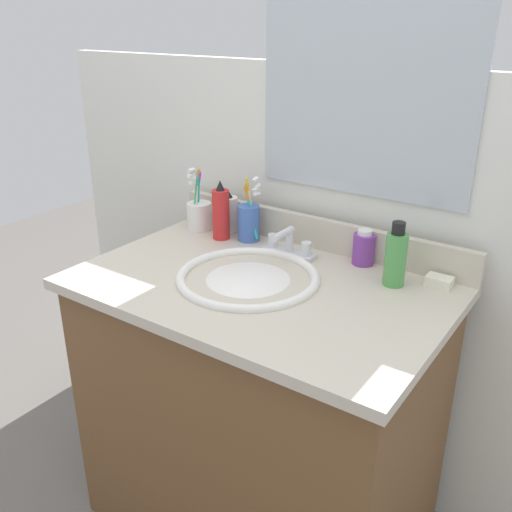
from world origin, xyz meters
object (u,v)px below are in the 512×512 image
bottle_toner_green (396,257)px  bottle_lotion_white (229,213)px  cup_blue_plastic (249,221)px  soap_bar (439,281)px  bottle_cream_purple (364,248)px  faucet (288,246)px  bottle_spray_red (221,213)px  cup_white_ceramic (199,214)px

bottle_toner_green → bottle_lotion_white: bearing=173.1°
cup_blue_plastic → soap_bar: size_ratio=3.01×
cup_blue_plastic → bottle_toner_green: bearing=-5.0°
bottle_lotion_white → soap_bar: 0.67m
bottle_lotion_white → cup_blue_plastic: cup_blue_plastic is taller
bottle_cream_purple → bottle_lotion_white: bearing=-179.4°
faucet → bottle_lotion_white: bottle_lotion_white is taller
bottle_toner_green → faucet: bearing=178.4°
bottle_lotion_white → soap_bar: bearing=-0.9°
bottle_spray_red → cup_white_ceramic: bearing=167.5°
bottle_cream_purple → cup_white_ceramic: (-0.54, -0.05, 0.01)m
bottle_lotion_white → cup_white_ceramic: bearing=-154.5°
soap_bar → cup_blue_plastic: bearing=-178.3°
bottle_toner_green → cup_blue_plastic: size_ratio=0.85×
faucet → cup_blue_plastic: bearing=168.3°
bottle_spray_red → bottle_toner_green: bottle_spray_red is taller
bottle_lotion_white → cup_white_ceramic: cup_white_ceramic is taller
bottle_spray_red → cup_blue_plastic: 0.09m
bottle_lotion_white → soap_bar: size_ratio=2.04×
bottle_spray_red → bottle_toner_green: 0.55m
cup_blue_plastic → soap_bar: (0.57, 0.02, -0.05)m
faucet → cup_white_ceramic: 0.34m
bottle_spray_red → soap_bar: size_ratio=2.80×
bottle_toner_green → bottle_lotion_white: size_ratio=1.26×
faucet → bottle_cream_purple: bottle_cream_purple is taller
bottle_cream_purple → cup_white_ceramic: 0.54m
bottle_spray_red → bottle_lotion_white: (-0.02, 0.06, -0.02)m
soap_bar → bottle_lotion_white: bearing=179.1°
bottle_spray_red → bottle_lotion_white: size_ratio=1.37×
bottle_toner_green → bottle_cream_purple: (-0.12, 0.07, -0.03)m
faucet → bottle_toner_green: bottle_toner_green is taller
bottle_toner_green → bottle_spray_red: bearing=179.5°
bottle_lotion_white → bottle_cream_purple: bearing=0.6°
bottle_toner_green → cup_white_ceramic: size_ratio=0.84×
bottle_toner_green → soap_bar: (0.10, 0.06, -0.06)m
bottle_cream_purple → cup_blue_plastic: size_ratio=0.50×
faucet → bottle_cream_purple: size_ratio=1.65×
soap_bar → bottle_spray_red: bearing=-175.3°
cup_white_ceramic → bottle_toner_green: bearing=-2.5°
bottle_cream_purple → bottle_lotion_white: (-0.45, -0.01, 0.01)m
bottle_toner_green → cup_blue_plastic: 0.47m
faucet → bottle_toner_green: size_ratio=0.97×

